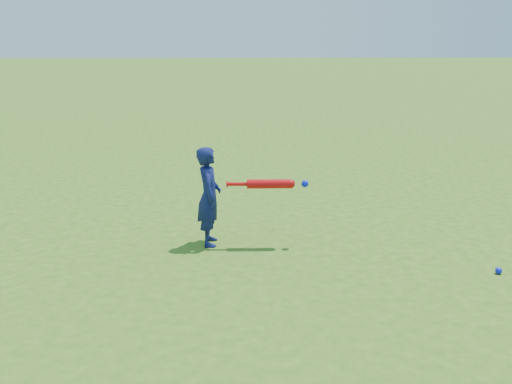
{
  "coord_description": "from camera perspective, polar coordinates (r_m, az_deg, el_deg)",
  "views": [
    {
      "loc": [
        -0.51,
        -6.38,
        2.25
      ],
      "look_at": [
        -0.25,
        -0.58,
        0.58
      ],
      "focal_mm": 40.0,
      "sensor_mm": 36.0,
      "label": 1
    }
  ],
  "objects": [
    {
      "name": "bat_swing",
      "position": [
        5.97,
        1.66,
        0.81
      ],
      "size": [
        0.86,
        0.11,
        0.1
      ],
      "rotation": [
        0.0,
        0.0,
        -0.02
      ],
      "color": "red",
      "rests_on": "ground"
    },
    {
      "name": "ground_ball_blue",
      "position": [
        5.95,
        23.1,
        -7.25
      ],
      "size": [
        0.06,
        0.06,
        0.06
      ],
      "primitive_type": "sphere",
      "color": "#0D1AE4",
      "rests_on": "ground"
    },
    {
      "name": "ground",
      "position": [
        6.79,
        1.88,
        -3.34
      ],
      "size": [
        80.0,
        80.0,
        0.0
      ],
      "primitive_type": "plane",
      "color": "#366317",
      "rests_on": "ground"
    },
    {
      "name": "child",
      "position": [
        6.07,
        -4.72,
        -0.45
      ],
      "size": [
        0.27,
        0.4,
        1.07
      ],
      "primitive_type": "imported",
      "rotation": [
        0.0,
        0.0,
        1.6
      ],
      "color": "#10164C",
      "rests_on": "ground"
    }
  ]
}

